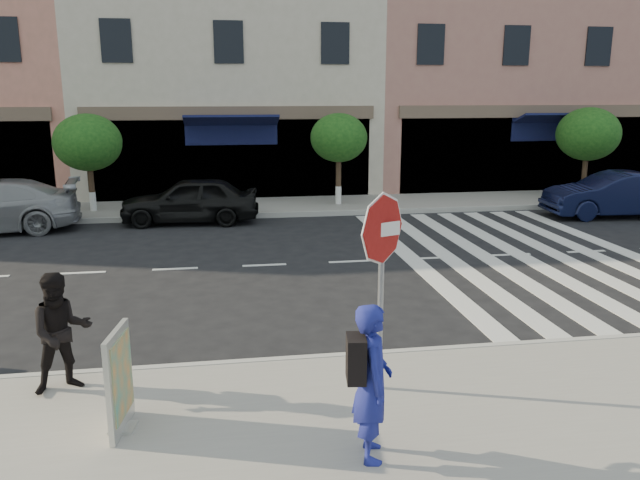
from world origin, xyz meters
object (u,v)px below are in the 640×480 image
(walker, at_px, (61,332))
(car_far_mid, at_px, (190,200))
(car_far_right, at_px, (615,195))
(poster_board, at_px, (120,382))
(stop_sign, at_px, (382,249))
(photographer, at_px, (372,382))

(walker, height_order, car_far_mid, walker)
(car_far_right, bearing_deg, poster_board, -46.26)
(poster_board, relative_size, car_far_right, 0.28)
(stop_sign, xyz_separation_m, car_far_right, (10.31, 10.56, -1.30))
(stop_sign, height_order, poster_board, stop_sign)
(walker, bearing_deg, poster_board, -73.45)
(photographer, distance_m, poster_board, 2.83)
(poster_board, xyz_separation_m, car_far_mid, (0.23, 12.23, -0.03))
(photographer, bearing_deg, walker, 66.84)
(stop_sign, height_order, car_far_mid, stop_sign)
(stop_sign, distance_m, photographer, 1.84)
(poster_board, height_order, car_far_right, car_far_right)
(car_far_mid, bearing_deg, car_far_right, 88.39)
(walker, distance_m, poster_board, 1.43)
(stop_sign, distance_m, poster_board, 3.40)
(photographer, height_order, car_far_mid, photographer)
(car_far_mid, bearing_deg, walker, -2.25)
(walker, distance_m, car_far_right, 17.41)
(photographer, bearing_deg, poster_board, 77.67)
(poster_board, height_order, car_far_mid, car_far_mid)
(stop_sign, xyz_separation_m, photographer, (-0.46, -1.46, -1.02))
(stop_sign, relative_size, walker, 1.65)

